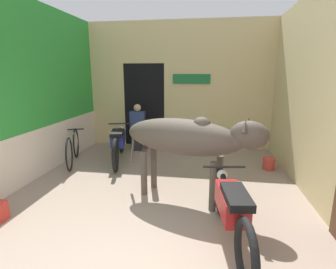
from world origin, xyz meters
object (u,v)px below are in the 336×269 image
motorcycle_far (118,142)px  bucket (269,163)px  cow (188,138)px  plastic_stool (150,140)px  bicycle (73,148)px  shopkeeper_seated (137,126)px  motorcycle_near (231,208)px

motorcycle_far → bucket: bearing=-0.6°
cow → plastic_stool: size_ratio=4.98×
motorcycle_far → bicycle: (-0.98, -0.33, -0.10)m
cow → shopkeeper_seated: bearing=120.2°
motorcycle_near → motorcycle_far: 3.65m
motorcycle_far → plastic_stool: motorcycle_far is taller
motorcycle_far → bicycle: size_ratio=1.29×
motorcycle_far → shopkeeper_seated: bearing=80.1°
bicycle → plastic_stool: (1.48, 1.50, -0.12)m
motorcycle_far → plastic_stool: size_ratio=4.40×
shopkeeper_seated → motorcycle_far: bearing=-99.9°
motorcycle_far → bicycle: motorcycle_far is taller
shopkeeper_seated → motorcycle_near: bearing=-59.9°
motorcycle_near → plastic_stool: 4.36m
shopkeeper_seated → plastic_stool: bearing=22.2°
cow → shopkeeper_seated: size_ratio=1.89×
cow → motorcycle_far: bearing=136.1°
motorcycle_near → bicycle: size_ratio=1.27×
motorcycle_near → cow: bearing=119.9°
motorcycle_near → shopkeeper_seated: 4.40m
cow → bicycle: size_ratio=1.46×
cow → bicycle: (-2.76, 1.37, -0.67)m
motorcycle_far → shopkeeper_seated: 1.06m
cow → motorcycle_near: 1.36m
plastic_stool → motorcycle_near: bearing=-64.4°
motorcycle_near → plastic_stool: bearing=115.6°
motorcycle_near → motorcycle_far: bearing=130.7°
motorcycle_near → motorcycle_far: motorcycle_far is taller
cow → bucket: cow is taller
bicycle → shopkeeper_seated: bearing=49.6°
motorcycle_near → plastic_stool: size_ratio=4.34×
bicycle → motorcycle_near: bearing=-35.9°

